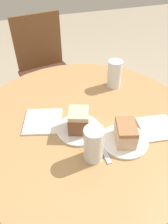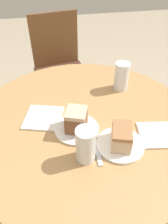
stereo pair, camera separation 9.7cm
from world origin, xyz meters
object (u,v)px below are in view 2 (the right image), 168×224
(plate_near, at_px, (77,129))
(cake_slice_near, at_px, (76,120))
(cake_slice_far, at_px, (121,137))
(plate_far, at_px, (120,144))
(glass_water, at_px, (121,78))
(chair, at_px, (61,71))
(glass_lemonade, at_px, (86,146))

(plate_near, bearing_deg, cake_slice_near, 0.00)
(plate_near, bearing_deg, cake_slice_far, -37.30)
(cake_slice_near, xyz_separation_m, cake_slice_far, (0.16, -0.12, -0.01))
(plate_far, relative_size, glass_water, 1.30)
(plate_near, bearing_deg, chair, 88.90)
(cake_slice_far, bearing_deg, cake_slice_near, 142.70)
(plate_near, bearing_deg, glass_water, 43.74)
(chair, distance_m, plate_far, 1.12)
(chair, xyz_separation_m, glass_water, (0.26, -0.69, 0.32))
(glass_lemonade, height_order, glass_water, glass_water)
(cake_slice_near, xyz_separation_m, glass_lemonade, (0.01, -0.15, 0.01))
(chair, relative_size, cake_slice_near, 8.00)
(cake_slice_far, bearing_deg, plate_near, 142.70)
(chair, xyz_separation_m, glass_lemonade, (-0.01, -1.11, 0.32))
(plate_far, relative_size, cake_slice_near, 1.67)
(cake_slice_near, distance_m, glass_water, 0.39)
(chair, relative_size, cake_slice_far, 7.18)
(chair, relative_size, glass_water, 6.20)
(plate_far, xyz_separation_m, glass_lemonade, (-0.15, -0.03, 0.06))
(chair, distance_m, cake_slice_near, 1.01)
(cake_slice_far, xyz_separation_m, glass_lemonade, (-0.15, -0.03, 0.01))
(plate_near, height_order, glass_lemonade, glass_lemonade)
(plate_near, height_order, cake_slice_near, cake_slice_near)
(glass_water, bearing_deg, plate_far, -107.83)
(chair, distance_m, glass_lemonade, 1.16)
(chair, height_order, plate_far, chair)
(plate_near, bearing_deg, glass_lemonade, -86.71)
(plate_near, relative_size, glass_lemonade, 1.32)
(chair, height_order, glass_water, chair)
(cake_slice_far, height_order, glass_lemonade, glass_lemonade)
(cake_slice_far, bearing_deg, chair, 97.30)
(plate_far, bearing_deg, plate_near, 142.70)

